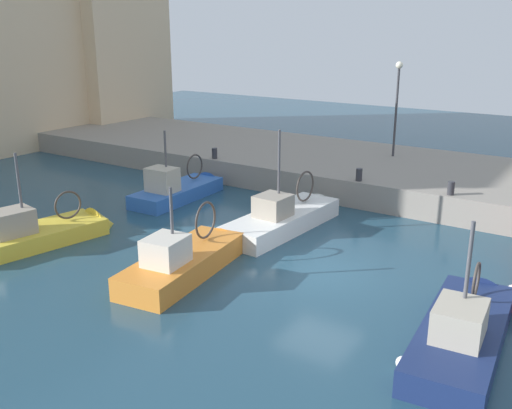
{
  "coord_description": "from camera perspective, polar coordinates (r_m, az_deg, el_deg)",
  "views": [
    {
      "loc": [
        -15.7,
        -7.89,
        7.75
      ],
      "look_at": [
        1.88,
        3.81,
        1.2
      ],
      "focal_mm": 40.62,
      "sensor_mm": 36.0,
      "label": 1
    }
  ],
  "objects": [
    {
      "name": "mooring_bollard_north",
      "position": [
        29.85,
        -4.1,
        5.05
      ],
      "size": [
        0.28,
        0.28,
        0.55
      ],
      "primitive_type": "cylinder",
      "color": "#2D2D33",
      "rests_on": "quay_wall"
    },
    {
      "name": "waterfront_building_east_mid",
      "position": [
        45.94,
        -15.15,
        16.78
      ],
      "size": [
        7.67,
        7.38,
        15.64
      ],
      "color": "beige",
      "rests_on": "ground"
    },
    {
      "name": "quay_wall",
      "position": [
        29.21,
        16.93,
        2.3
      ],
      "size": [
        9.0,
        56.0,
        1.2
      ],
      "primitive_type": "cube",
      "color": "gray",
      "rests_on": "ground"
    },
    {
      "name": "mooring_bollard_mid",
      "position": [
        25.86,
        10.11,
        2.91
      ],
      "size": [
        0.28,
        0.28,
        0.55
      ],
      "primitive_type": "cylinder",
      "color": "#2D2D33",
      "rests_on": "quay_wall"
    },
    {
      "name": "water_surface",
      "position": [
        19.21,
        6.4,
        -6.68
      ],
      "size": [
        80.0,
        80.0,
        0.0
      ],
      "primitive_type": "plane",
      "color": "navy",
      "rests_on": "ground"
    },
    {
      "name": "fishing_boat_navy",
      "position": [
        16.1,
        19.75,
        -12.21
      ],
      "size": [
        6.6,
        2.32,
        4.29
      ],
      "color": "navy",
      "rests_on": "ground"
    },
    {
      "name": "fishing_boat_blue",
      "position": [
        27.41,
        -7.32,
        0.97
      ],
      "size": [
        5.77,
        2.05,
        4.12
      ],
      "color": "#2D60B7",
      "rests_on": "ground"
    },
    {
      "name": "mooring_bollard_south",
      "position": [
        24.61,
        18.65,
        1.53
      ],
      "size": [
        0.28,
        0.28,
        0.55
      ],
      "primitive_type": "cylinder",
      "color": "#2D2D33",
      "rests_on": "quay_wall"
    },
    {
      "name": "fishing_boat_yellow",
      "position": [
        23.03,
        -20.0,
        -3.2
      ],
      "size": [
        6.08,
        2.93,
        4.38
      ],
      "color": "gold",
      "rests_on": "ground"
    },
    {
      "name": "fishing_boat_orange",
      "position": [
        19.29,
        -6.63,
        -6.2
      ],
      "size": [
        6.15,
        2.46,
        3.89
      ],
      "color": "orange",
      "rests_on": "ground"
    },
    {
      "name": "quay_streetlamp",
      "position": [
        30.73,
        13.75,
        10.59
      ],
      "size": [
        0.36,
        0.36,
        4.83
      ],
      "color": "#38383D",
      "rests_on": "quay_wall"
    },
    {
      "name": "fishing_boat_white",
      "position": [
        23.24,
        3.09,
        -1.99
      ],
      "size": [
        6.76,
        2.32,
        4.85
      ],
      "color": "white",
      "rests_on": "ground"
    }
  ]
}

